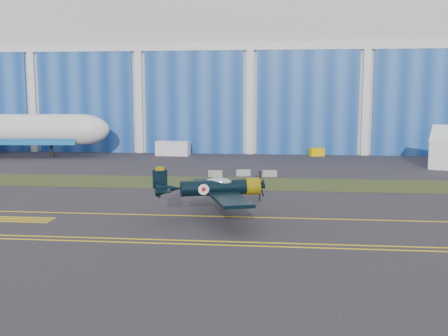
# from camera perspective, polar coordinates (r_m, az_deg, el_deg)

# --- Properties ---
(ground) EXTENTS (260.00, 260.00, 0.00)m
(ground) POSITION_cam_1_polar(r_m,az_deg,el_deg) (54.51, -0.03, -4.11)
(ground) COLOR #2F2C32
(ground) RESTS_ON ground
(grass_median) EXTENTS (260.00, 10.00, 0.02)m
(grass_median) POSITION_cam_1_polar(r_m,az_deg,el_deg) (68.21, 1.19, -1.67)
(grass_median) COLOR #475128
(grass_median) RESTS_ON ground
(hangar) EXTENTS (220.00, 45.70, 30.00)m
(hangar) POSITION_cam_1_polar(r_m,az_deg,el_deg) (125.00, 3.43, 9.51)
(hangar) COLOR silver
(hangar) RESTS_ON ground
(taxiway_centreline) EXTENTS (200.00, 0.20, 0.02)m
(taxiway_centreline) POSITION_cam_1_polar(r_m,az_deg,el_deg) (49.66, -0.63, -5.29)
(taxiway_centreline) COLOR yellow
(taxiway_centreline) RESTS_ON ground
(edge_line_near) EXTENTS (80.00, 0.20, 0.02)m
(edge_line_near) POSITION_cam_1_polar(r_m,az_deg,el_deg) (40.54, -2.18, -8.33)
(edge_line_near) COLOR yellow
(edge_line_near) RESTS_ON ground
(edge_line_far) EXTENTS (80.00, 0.20, 0.02)m
(edge_line_far) POSITION_cam_1_polar(r_m,az_deg,el_deg) (41.49, -1.98, -7.94)
(edge_line_far) COLOR yellow
(edge_line_far) RESTS_ON ground
(hold_short_ladder) EXTENTS (6.00, 2.40, 0.02)m
(hold_short_ladder) POSITION_cam_1_polar(r_m,az_deg,el_deg) (51.97, -21.26, -5.24)
(hold_short_ladder) COLOR yellow
(hold_short_ladder) RESTS_ON ground
(warbird) EXTENTS (15.58, 17.10, 4.19)m
(warbird) POSITION_cam_1_polar(r_m,az_deg,el_deg) (48.38, -1.10, -2.15)
(warbird) COLOR black
(warbird) RESTS_ON ground
(shipping_container) EXTENTS (6.51, 3.07, 2.74)m
(shipping_container) POSITION_cam_1_polar(r_m,az_deg,el_deg) (100.49, -5.58, 2.14)
(shipping_container) COLOR white
(shipping_container) RESTS_ON ground
(tug) EXTENTS (2.98, 2.36, 1.52)m
(tug) POSITION_cam_1_polar(r_m,az_deg,el_deg) (100.92, 10.06, 1.73)
(tug) COLOR #EEC200
(tug) RESTS_ON ground
(barrier_a) EXTENTS (2.03, 0.71, 0.90)m
(barrier_a) POSITION_cam_1_polar(r_m,az_deg,el_deg) (73.65, -0.93, -0.62)
(barrier_a) COLOR gray
(barrier_a) RESTS_ON ground
(barrier_b) EXTENTS (2.07, 0.93, 0.90)m
(barrier_b) POSITION_cam_1_polar(r_m,az_deg,el_deg) (74.48, 2.12, -0.53)
(barrier_b) COLOR #8E9E97
(barrier_b) RESTS_ON ground
(barrier_c) EXTENTS (2.03, 0.71, 0.90)m
(barrier_c) POSITION_cam_1_polar(r_m,az_deg,el_deg) (74.12, 5.00, -0.60)
(barrier_c) COLOR gray
(barrier_c) RESTS_ON ground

